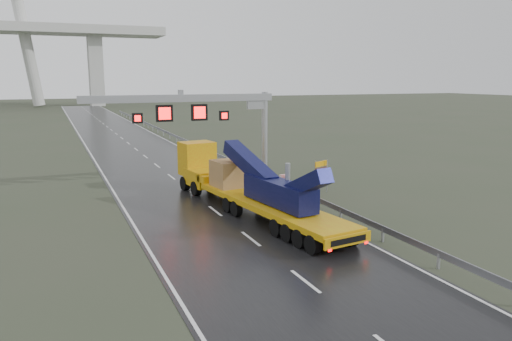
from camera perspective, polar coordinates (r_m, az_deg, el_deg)
name	(u,v)px	position (r m, az deg, el deg)	size (l,w,h in m)	color
ground	(284,265)	(22.88, 3.24, -10.77)	(400.00, 400.00, 0.00)	#313A28
road	(136,149)	(60.45, -13.54, 2.36)	(11.00, 200.00, 0.02)	black
guardrail	(211,152)	(52.08, -5.14, 2.10)	(0.20, 140.00, 1.40)	gray
sign_gantry	(208,113)	(38.96, -5.51, 6.53)	(14.90, 1.20, 7.42)	#BBBBB6
heavy_haul_truck	(239,182)	(32.31, -2.01, -1.32)	(5.08, 18.51, 4.31)	#C6A80B
exit_sign_pair	(321,170)	(36.72, 7.46, 0.05)	(1.31, 0.60, 2.40)	#9EA1A7
striped_barrier	(284,182)	(37.67, 3.24, -1.32)	(0.67, 0.36, 1.14)	red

